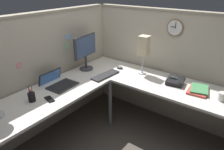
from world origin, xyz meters
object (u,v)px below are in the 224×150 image
object	(u,v)px
desk_lamp_paper	(144,47)
keyboard	(106,75)
computer_mouse	(120,67)
cell_phone	(49,99)
book_stack	(199,90)
coffee_mug	(222,97)
wall_clock	(175,28)
monitor	(85,50)
office_phone	(176,81)
laptop	(57,82)
pen_cup	(32,97)

from	to	relation	value
desk_lamp_paper	keyboard	bearing A→B (deg)	137.03
computer_mouse	desk_lamp_paper	distance (m)	0.51
cell_phone	book_stack	size ratio (longest dim) A/B	0.46
coffee_mug	wall_clock	size ratio (longest dim) A/B	0.44
monitor	office_phone	xyz separation A→B (m)	(0.30, -1.23, -0.26)
laptop	pen_cup	xyz separation A→B (m)	(-0.43, -0.10, 0.03)
book_stack	cell_phone	bearing A→B (deg)	132.91
pen_cup	book_stack	distance (m)	1.88
computer_mouse	pen_cup	world-z (taller)	pen_cup
computer_mouse	office_phone	xyz separation A→B (m)	(-0.00, -0.85, 0.02)
pen_cup	wall_clock	world-z (taller)	wall_clock
cell_phone	desk_lamp_paper	size ratio (longest dim) A/B	0.27
keyboard	pen_cup	distance (m)	1.01
laptop	cell_phone	size ratio (longest dim) A/B	2.74
book_stack	wall_clock	xyz separation A→B (m)	(0.32, 0.49, 0.61)
keyboard	office_phone	size ratio (longest dim) A/B	1.89
pen_cup	office_phone	world-z (taller)	pen_cup
computer_mouse	laptop	bearing A→B (deg)	159.36
keyboard	computer_mouse	xyz separation A→B (m)	(0.33, -0.00, 0.01)
office_phone	book_stack	distance (m)	0.29
monitor	computer_mouse	distance (m)	0.56
pen_cup	office_phone	bearing A→B (deg)	-39.56
cell_phone	laptop	bearing A→B (deg)	52.23
monitor	book_stack	bearing A→B (deg)	-79.46
monitor	office_phone	world-z (taller)	monitor
monitor	book_stack	size ratio (longest dim) A/B	1.60
laptop	computer_mouse	bearing A→B (deg)	-20.64
keyboard	coffee_mug	distance (m)	1.42
keyboard	computer_mouse	distance (m)	0.33
keyboard	book_stack	distance (m)	1.18
monitor	pen_cup	distance (m)	1.04
wall_clock	computer_mouse	bearing A→B (deg)	114.21
monitor	pen_cup	bearing A→B (deg)	-171.62
monitor	wall_clock	size ratio (longest dim) A/B	2.27
pen_cup	cell_phone	world-z (taller)	pen_cup
office_phone	wall_clock	distance (m)	0.69
book_stack	coffee_mug	xyz separation A→B (m)	(-0.06, -0.26, 0.03)
keyboard	office_phone	bearing A→B (deg)	-64.80
coffee_mug	book_stack	bearing A→B (deg)	76.76
laptop	book_stack	world-z (taller)	laptop
pen_cup	office_phone	distance (m)	1.70
computer_mouse	coffee_mug	distance (m)	1.40
keyboard	office_phone	distance (m)	0.91
monitor	keyboard	world-z (taller)	monitor
laptop	desk_lamp_paper	bearing A→B (deg)	-36.29
monitor	coffee_mug	size ratio (longest dim) A/B	5.21
laptop	wall_clock	bearing A→B (deg)	-39.85
book_stack	desk_lamp_paper	xyz separation A→B (m)	(0.07, 0.79, 0.36)
computer_mouse	cell_phone	distance (m)	1.19
book_stack	desk_lamp_paper	size ratio (longest dim) A/B	0.59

